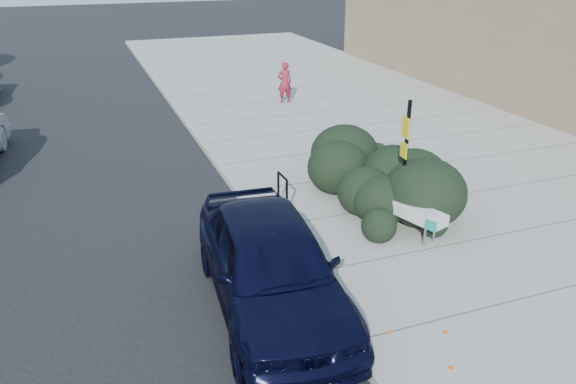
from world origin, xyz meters
name	(u,v)px	position (x,y,z in m)	size (l,w,h in m)	color
ground	(304,282)	(0.00, 0.00, 0.00)	(120.00, 120.00, 0.00)	black
sidewalk_near	(418,154)	(5.60, 5.00, 0.07)	(11.20, 50.00, 0.15)	gray
curb_near	(230,180)	(0.00, 5.00, 0.08)	(0.22, 50.00, 0.17)	#9E9E99
bench	(398,205)	(2.50, 1.00, 0.68)	(1.10, 2.26, 0.67)	gray
bike_rack	(283,189)	(0.60, 2.74, 0.65)	(0.06, 0.57, 0.82)	black
sign_post	(405,155)	(2.76, 1.32, 1.65)	(0.11, 0.31, 2.64)	black
hedge	(378,168)	(2.86, 2.50, 0.93)	(2.07, 4.14, 1.55)	black
sedan_navy	(271,264)	(-0.80, -0.52, 0.82)	(1.95, 4.84, 1.65)	black
pedestrian	(285,82)	(3.98, 11.71, 0.92)	(0.56, 0.37, 1.54)	maroon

